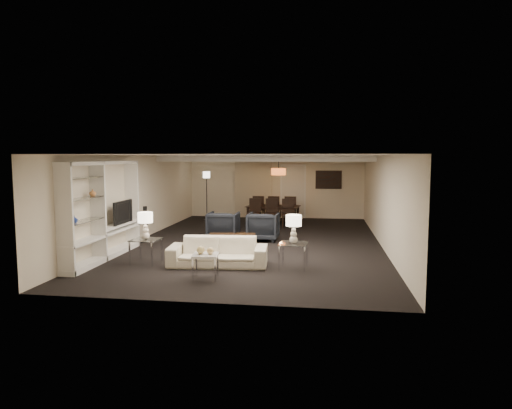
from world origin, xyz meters
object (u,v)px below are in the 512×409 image
Objects in this scene: marble_table at (206,266)px; chair_nl at (254,212)px; pendant_light at (278,172)px; side_table_right at (293,256)px; vase_blue at (74,219)px; floor_speaker at (145,224)px; chair_nr at (288,213)px; armchair_left at (223,226)px; table_lamp_right at (294,229)px; chair_nm at (271,213)px; chair_fm at (275,209)px; floor_lamp at (207,196)px; television at (119,212)px; table_lamp_left at (145,226)px; side_table_left at (146,251)px; sofa at (218,252)px; chair_fl at (259,208)px; coffee_table at (232,243)px; chair_fr at (291,209)px; dining_table at (273,215)px.

chair_nl reaches higher than marble_table.
pendant_light is 6.67m from side_table_right.
vase_blue is at bearing 178.18° from marble_table.
chair_nr is (3.88, 3.36, -0.03)m from floor_speaker.
table_lamp_right reaches higher than armchair_left.
vase_blue is at bearing -167.54° from table_lamp_right.
chair_nm and chair_fm have the same top height.
chair_nl is 0.52× the size of floor_lamp.
pendant_light reaches higher than television.
vase_blue is at bearing -139.17° from table_lamp_left.
side_table_left is 6.60m from chair_nr.
pendant_light reaches higher than side_table_left.
floor_lamp is (-2.88, 0.89, -0.98)m from pendant_light.
table_lamp_left is 1.24× the size of marble_table.
floor_lamp is (0.62, 4.69, 0.43)m from floor_speaker.
sofa is 2.26× the size of chair_fm.
side_table_left is 0.59× the size of television.
floor_lamp is at bearing 60.73° from floor_speaker.
sofa is at bearing 92.73° from chair_fm.
table_lamp_left is 0.64× the size of chair_fl.
sofa is 3.36m from armchair_left.
chair_fr reaches higher than coffee_table.
table_lamp_left is 7.45m from chair_fl.
floor_speaker is 4.30m from chair_nl.
side_table_right is 2.03m from marble_table.
dining_table is 1.92× the size of chair_nm.
table_lamp_left is at bearing 68.27° from chair_fr.
television reaches higher than coffee_table.
marble_table is 0.49× the size of floor_speaker.
chair_fm is (2.23, 7.26, 0.21)m from side_table_left.
chair_nm is 1.00× the size of chair_fl.
television is (-2.24, -2.22, 0.63)m from armchair_left.
chair_nl is (-0.07, 7.06, 0.24)m from marble_table.
table_lamp_left reaches higher than chair_nr.
television is at bearing 136.40° from side_table_left.
chair_nr is (-0.57, 5.96, 0.21)m from side_table_right.
side_table_right is 0.62× the size of chair_fm.
table_lamp_right is at bearing 0.00° from side_table_left.
table_lamp_right is 0.33× the size of dining_table.
coffee_table is 5.67m from chair_fl.
pendant_light is 3.18× the size of vase_blue.
chair_fm is (1.13, 3.96, 0.08)m from armchair_left.
table_lamp_left is (-3.40, 0.00, 0.60)m from side_table_right.
chair_nm reaches higher than sofa.
vase_blue is at bearing -139.17° from side_table_left.
floor_lamp is at bearing 154.94° from chair_nm.
chair_fr is (0.60, 0.65, 0.16)m from dining_table.
floor_speaker reaches higher than armchair_left.
marble_table is (-1.70, -1.10, -0.03)m from side_table_right.
vase_blue is (-1.17, -1.01, 0.86)m from side_table_left.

